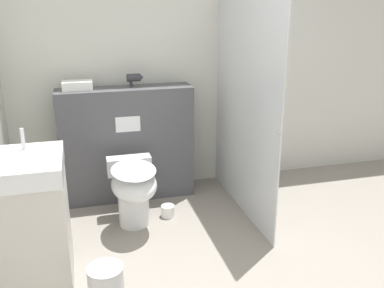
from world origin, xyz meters
The scene contains 8 objects.
wall_back centered at (0.00, 2.11, 1.25)m, with size 8.00×0.06×2.50m.
partition_panel centered at (-0.49, 1.88, 0.54)m, with size 1.23×0.31×1.07m.
shower_glass centered at (0.47, 1.36, 0.96)m, with size 0.04×1.43×1.93m.
toilet centered at (-0.52, 1.27, 0.35)m, with size 0.38×0.63×0.54m.
sink_vanity centered at (-1.26, 0.63, 0.46)m, with size 0.47×0.56×1.06m.
hair_drier centered at (-0.39, 1.90, 1.15)m, with size 0.15×0.07×0.12m.
folded_towel centered at (-0.90, 1.90, 1.11)m, with size 0.26×0.17×0.08m.
spare_toilet_roll centered at (-0.22, 1.36, 0.05)m, with size 0.12×0.12×0.10m.
Camera 1 is at (-0.90, -1.98, 1.81)m, focal length 40.00 mm.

